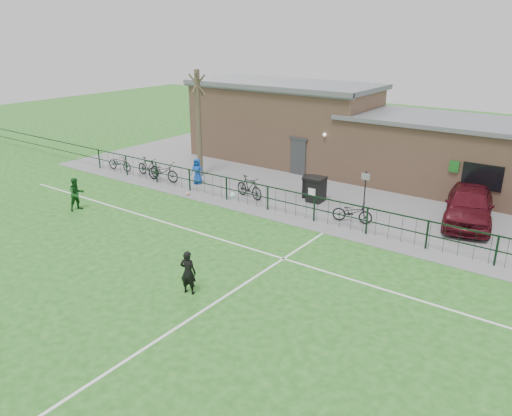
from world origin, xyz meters
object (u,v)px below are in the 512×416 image
Objects in this scene: sign_post at (365,192)px; spectator_child at (197,171)px; outfield_player at (77,194)px; wheelie_bin_right at (316,190)px; bicycle_e at (352,212)px; car_maroon at (469,205)px; wheelie_bin_left at (309,187)px; ball_ground at (188,194)px; bare_tree at (199,124)px; bicycle_b at (148,167)px; bicycle_c at (163,171)px; bicycle_d at (249,187)px; bicycle_a at (120,163)px.

spectator_child is (-9.35, -1.11, -0.29)m from sign_post.
spectator_child is 0.91× the size of outfield_player.
wheelie_bin_right is 0.64× the size of bicycle_e.
sign_post is 0.41× the size of car_maroon.
ball_ground is (-5.17, -3.49, -0.41)m from wheelie_bin_left.
spectator_child is at bearing -172.75° from wheelie_bin_right.
bare_tree is 3.86m from bicycle_b.
bicycle_b is at bearing -172.59° from sign_post.
bicycle_d reaches higher than bicycle_c.
sign_post is 13.43m from outfield_player.
wheelie_bin_right is at bearing -57.11° from wheelie_bin_left.
ball_ground is at bearing -116.76° from bicycle_c.
spectator_child is (0.99, -1.35, -2.27)m from bare_tree.
wheelie_bin_right is 10.21m from bicycle_b.
bare_tree reaches higher than spectator_child.
wheelie_bin_right is at bearing 179.50° from car_maroon.
car_maroon is at bearing -84.07° from bicycle_c.
bicycle_e is 8.64m from ball_ground.
wheelie_bin_left is 3.06m from bicycle_d.
bare_tree is at bearing -29.96° from bicycle_c.
spectator_child reaches higher than bicycle_c.
wheelie_bin_left reaches higher than bicycle_a.
wheelie_bin_right is 6.57m from ball_ground.
bicycle_e is (3.33, -1.97, -0.03)m from wheelie_bin_left.
wheelie_bin_right is 3.12m from bicycle_e.
car_maroon reaches higher than outfield_player.
bicycle_b is (-12.66, -1.65, -0.46)m from sign_post.
wheelie_bin_right reaches higher than ball_ground.
bicycle_b is at bearing -140.84° from bare_tree.
car_maroon is 10.24m from bicycle_d.
car_maroon is at bearing 5.08° from bare_tree.
wheelie_bin_left reaches higher than ball_ground.
outfield_player reaches higher than bicycle_d.
bare_tree is at bearing -48.34° from bicycle_b.
wheelie_bin_left is at bearing 2.70° from bare_tree.
bicycle_e is 1.14× the size of outfield_player.
bicycle_c is 1.17× the size of bicycle_e.
sign_post is 1.49m from bicycle_e.
wheelie_bin_right is at bearing 27.94° from ball_ground.
bicycle_a is at bearing -155.63° from bare_tree.
car_maroon is at bearing -84.50° from bicycle_a.
bicycle_b is (-9.42, -2.22, 0.05)m from wheelie_bin_left.
wheelie_bin_right is at bearing -50.03° from bicycle_d.
sign_post is at bearing -6.99° from wheelie_bin_right.
bare_tree is 10.53m from sign_post.
wheelie_bin_left is at bearing 169.91° from sign_post.
wheelie_bin_right is 5.42× the size of ball_ground.
bicycle_c is 1.34× the size of outfield_player.
wheelie_bin_left is at bearing 175.46° from car_maroon.
wheelie_bin_right is at bearing 46.39° from bicycle_e.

